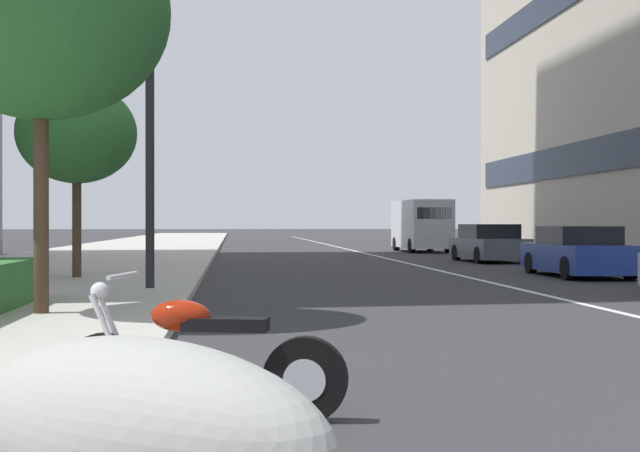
% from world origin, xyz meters
% --- Properties ---
extents(sidewalk_right_plaza, '(160.00, 8.70, 0.15)m').
position_xyz_m(sidewalk_right_plaza, '(30.00, 11.48, 0.07)').
color(sidewalk_right_plaza, '#B2ADA3').
rests_on(sidewalk_right_plaza, ground).
extents(lane_centre_stripe, '(110.00, 0.16, 0.01)m').
position_xyz_m(lane_centre_stripe, '(35.00, 0.00, 0.00)').
color(lane_centre_stripe, silver).
rests_on(lane_centre_stripe, ground).
extents(motorcycle_second_in_row, '(1.97, 2.15, 0.95)m').
position_xyz_m(motorcycle_second_in_row, '(-0.12, 6.76, 0.52)').
color(motorcycle_second_in_row, '#9E9E99').
rests_on(motorcycle_second_in_row, ground).
extents(motorcycle_nearest_camera, '(0.73, 2.18, 1.10)m').
position_xyz_m(motorcycle_nearest_camera, '(2.40, 6.58, 0.42)').
color(motorcycle_nearest_camera, black).
rests_on(motorcycle_nearest_camera, ground).
extents(car_far_down_avenue, '(4.60, 1.98, 1.38)m').
position_xyz_m(car_far_down_avenue, '(18.91, -3.11, 0.65)').
color(car_far_down_avenue, navy).
rests_on(car_far_down_avenue, ground).
extents(car_mid_block_traffic, '(4.38, 2.03, 1.43)m').
position_xyz_m(car_mid_block_traffic, '(27.91, -3.29, 0.67)').
color(car_mid_block_traffic, '#4C515B').
rests_on(car_mid_block_traffic, ground).
extents(delivery_van_ahead, '(5.49, 2.17, 2.60)m').
position_xyz_m(delivery_van_ahead, '(39.37, -3.20, 1.39)').
color(delivery_van_ahead, silver).
rests_on(delivery_van_ahead, ground).
extents(street_lamp_with_banners, '(1.26, 2.57, 9.34)m').
position_xyz_m(street_lamp_with_banners, '(13.83, 7.69, 5.65)').
color(street_lamp_with_banners, '#232326').
rests_on(street_lamp_with_banners, sidewalk_right_plaza).
extents(street_tree_far_plaza, '(3.79, 3.79, 6.07)m').
position_xyz_m(street_tree_far_plaza, '(8.93, 9.14, 4.60)').
color(street_tree_far_plaza, '#473323').
rests_on(street_tree_far_plaza, sidewalk_right_plaza).
extents(street_tree_mid_sidewalk, '(2.91, 2.91, 4.77)m').
position_xyz_m(street_tree_mid_sidewalk, '(17.61, 10.15, 3.67)').
color(street_tree_mid_sidewalk, '#473323').
rests_on(street_tree_mid_sidewalk, sidewalk_right_plaza).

